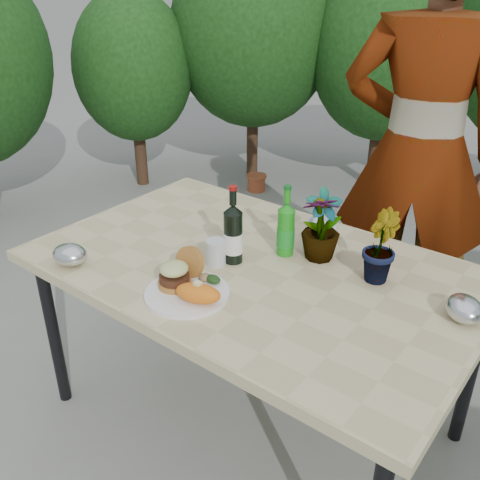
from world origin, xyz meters
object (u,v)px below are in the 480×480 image
Objects in this scene: dinner_plate at (187,293)px; person at (419,155)px; wine_bottle at (233,235)px; patio_table at (253,277)px.

person is (0.28, 1.20, 0.22)m from dinner_plate.
wine_bottle is at bearing 95.14° from dinner_plate.
patio_table is 0.18m from wine_bottle.
wine_bottle is (-0.02, 0.27, 0.10)m from dinner_plate.
dinner_plate is 0.14× the size of person.
patio_table is 5.45× the size of wine_bottle.
dinner_plate is at bearing -104.51° from wine_bottle.
dinner_plate is 0.95× the size of wine_bottle.
dinner_plate is 0.29m from wine_bottle.
person is (0.23, 0.89, 0.28)m from patio_table.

